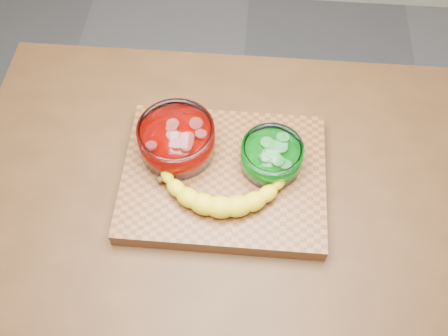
{
  "coord_description": "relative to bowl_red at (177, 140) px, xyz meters",
  "views": [
    {
      "loc": [
        0.05,
        -0.57,
        1.88
      ],
      "look_at": [
        0.0,
        0.0,
        0.96
      ],
      "focal_mm": 40.0,
      "sensor_mm": 36.0,
      "label": 1
    }
  ],
  "objects": [
    {
      "name": "ground",
      "position": [
        0.11,
        -0.05,
        -0.98
      ],
      "size": [
        3.5,
        3.5,
        0.0
      ],
      "primitive_type": "plane",
      "color": "slate",
      "rests_on": "ground"
    },
    {
      "name": "counter",
      "position": [
        0.11,
        -0.05,
        -0.53
      ],
      "size": [
        1.2,
        0.8,
        0.9
      ],
      "primitive_type": "cube",
      "color": "#482B15",
      "rests_on": "ground"
    },
    {
      "name": "cutting_board",
      "position": [
        0.11,
        -0.05,
        -0.06
      ],
      "size": [
        0.45,
        0.35,
        0.04
      ],
      "primitive_type": "cube",
      "color": "brown",
      "rests_on": "counter"
    },
    {
      "name": "bowl_red",
      "position": [
        0.0,
        0.0,
        0.0
      ],
      "size": [
        0.17,
        0.17,
        0.08
      ],
      "color": "white",
      "rests_on": "cutting_board"
    },
    {
      "name": "bowl_green",
      "position": [
        0.21,
        -0.02,
        -0.01
      ],
      "size": [
        0.14,
        0.14,
        0.06
      ],
      "color": "white",
      "rests_on": "cutting_board"
    },
    {
      "name": "banana",
      "position": [
        0.11,
        -0.12,
        -0.02
      ],
      "size": [
        0.31,
        0.14,
        0.04
      ],
      "primitive_type": null,
      "color": "yellow",
      "rests_on": "cutting_board"
    }
  ]
}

